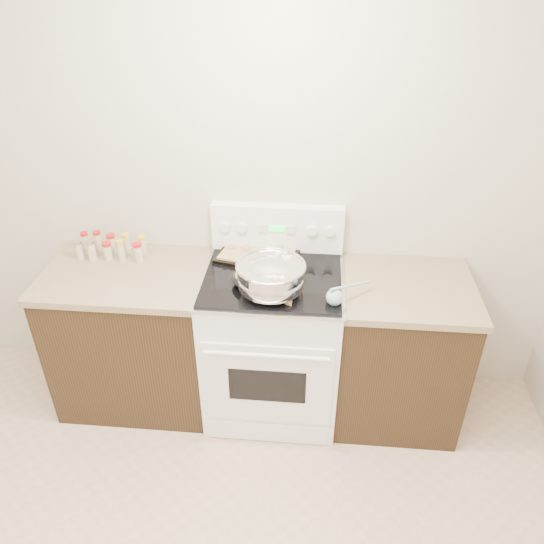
# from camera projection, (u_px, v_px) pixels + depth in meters

# --- Properties ---
(room_shell) EXTENTS (4.10, 3.60, 2.75)m
(room_shell) POSITION_uv_depth(u_px,v_px,m) (81.00, 321.00, 1.31)
(room_shell) COLOR beige
(room_shell) RESTS_ON ground
(counter_left) EXTENTS (0.93, 0.67, 0.92)m
(counter_left) POSITION_uv_depth(u_px,v_px,m) (137.00, 335.00, 3.21)
(counter_left) COLOR black
(counter_left) RESTS_ON ground
(counter_right) EXTENTS (0.73, 0.67, 0.92)m
(counter_right) POSITION_uv_depth(u_px,v_px,m) (397.00, 350.00, 3.09)
(counter_right) COLOR black
(counter_right) RESTS_ON ground
(kitchen_range) EXTENTS (0.78, 0.73, 1.22)m
(kitchen_range) POSITION_uv_depth(u_px,v_px,m) (273.00, 340.00, 3.13)
(kitchen_range) COLOR white
(kitchen_range) RESTS_ON ground
(mixing_bowl) EXTENTS (0.36, 0.36, 0.21)m
(mixing_bowl) POSITION_uv_depth(u_px,v_px,m) (271.00, 278.00, 2.71)
(mixing_bowl) COLOR silver
(mixing_bowl) RESTS_ON kitchen_range
(roasting_pan) EXTENTS (0.39, 0.32, 0.11)m
(roasting_pan) POSITION_uv_depth(u_px,v_px,m) (262.00, 279.00, 2.77)
(roasting_pan) COLOR black
(roasting_pan) RESTS_ON kitchen_range
(baking_sheet) EXTENTS (0.50, 0.40, 0.06)m
(baking_sheet) POSITION_uv_depth(u_px,v_px,m) (258.00, 254.00, 3.05)
(baking_sheet) COLOR black
(baking_sheet) RESTS_ON kitchen_range
(wooden_spoon) EXTENTS (0.04, 0.27, 0.04)m
(wooden_spoon) POSITION_uv_depth(u_px,v_px,m) (289.00, 297.00, 2.70)
(wooden_spoon) COLOR #9F7D48
(wooden_spoon) RESTS_ON kitchen_range
(blue_ladle) EXTENTS (0.24, 0.22, 0.11)m
(blue_ladle) POSITION_uv_depth(u_px,v_px,m) (336.00, 296.00, 2.66)
(blue_ladle) COLOR #7BA5B7
(blue_ladle) RESTS_ON kitchen_range
(spice_jars) EXTENTS (0.40, 0.15, 0.13)m
(spice_jars) POSITION_uv_depth(u_px,v_px,m) (110.00, 247.00, 3.07)
(spice_jars) COLOR #BFB28C
(spice_jars) RESTS_ON counter_left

